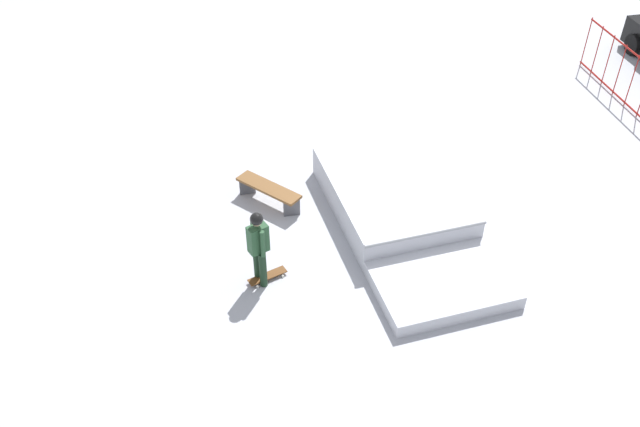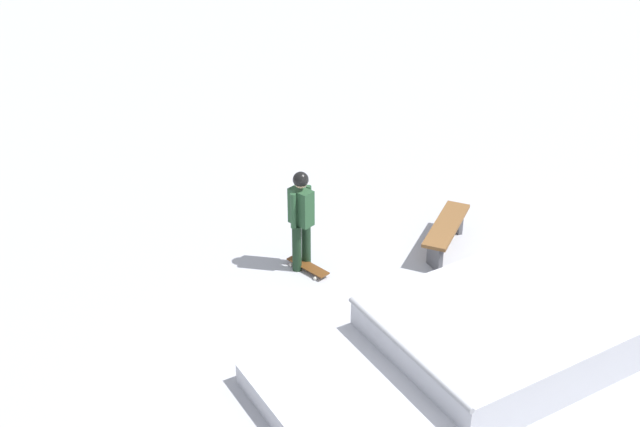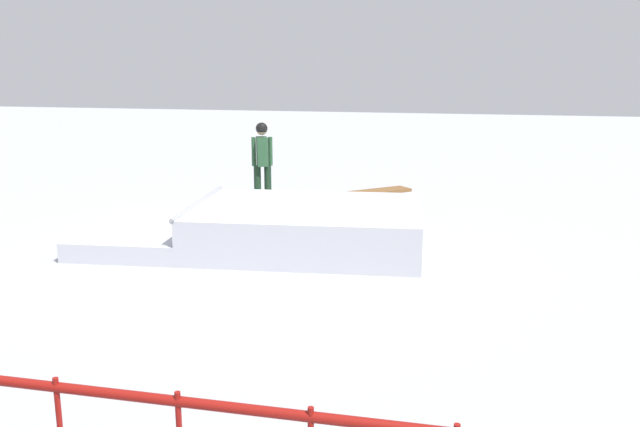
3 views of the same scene
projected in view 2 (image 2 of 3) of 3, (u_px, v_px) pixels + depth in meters
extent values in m
plane|color=#A8AAB2|center=(463.00, 379.00, 11.12)|extent=(60.00, 60.00, 0.00)
cube|color=#B0B3BB|center=(510.00, 328.00, 11.52)|extent=(3.82, 2.92, 0.70)
cube|color=#B0B3BB|center=(346.00, 408.00, 10.42)|extent=(2.03, 2.75, 0.30)
cylinder|color=gray|center=(406.00, 350.00, 10.55)|extent=(0.32, 2.60, 0.08)
cylinder|color=black|center=(297.00, 248.00, 13.26)|extent=(0.15, 0.15, 0.82)
cylinder|color=black|center=(306.00, 243.00, 13.40)|extent=(0.15, 0.15, 0.82)
cube|color=#264C2D|center=(301.00, 207.00, 12.98)|extent=(0.35, 0.44, 0.60)
cylinder|color=#264C2D|center=(293.00, 211.00, 12.87)|extent=(0.09, 0.09, 0.60)
cylinder|color=#264C2D|center=(309.00, 203.00, 13.10)|extent=(0.09, 0.09, 0.60)
sphere|color=tan|center=(301.00, 181.00, 12.76)|extent=(0.22, 0.22, 0.22)
sphere|color=black|center=(301.00, 180.00, 12.75)|extent=(0.25, 0.25, 0.25)
cube|color=#593314|center=(308.00, 266.00, 13.41)|extent=(0.46, 0.82, 0.02)
cylinder|color=silver|center=(291.00, 265.00, 13.53)|extent=(0.05, 0.06, 0.06)
cylinder|color=silver|center=(301.00, 260.00, 13.67)|extent=(0.05, 0.06, 0.06)
cylinder|color=silver|center=(315.00, 278.00, 13.19)|extent=(0.05, 0.06, 0.06)
cylinder|color=silver|center=(325.00, 273.00, 13.33)|extent=(0.05, 0.06, 0.06)
cube|color=brown|center=(447.00, 225.00, 13.82)|extent=(1.46, 1.36, 0.06)
cube|color=#4C4C51|center=(455.00, 220.00, 14.46)|extent=(0.08, 0.36, 0.42)
cube|color=#4C4C51|center=(435.00, 256.00, 13.42)|extent=(0.08, 0.36, 0.42)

